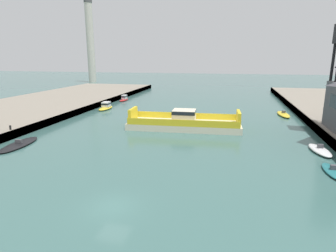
{
  "coord_description": "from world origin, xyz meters",
  "views": [
    {
      "loc": [
        9.2,
        -19.7,
        12.04
      ],
      "look_at": [
        0.0,
        20.63,
        2.0
      ],
      "focal_mm": 30.36,
      "sensor_mm": 36.0,
      "label": 1
    }
  ],
  "objects_px": {
    "moored_boat_mid_left": "(106,106)",
    "moored_boat_far_left": "(283,114)",
    "moored_boat_mid_right": "(333,171)",
    "moored_boat_upstream_a": "(320,150)",
    "moored_boat_far_right": "(124,99)",
    "chain_ferry": "(184,123)",
    "moored_boat_near_left": "(19,144)",
    "smokestack_distant_a": "(90,39)"
  },
  "relations": [
    {
      "from": "moored_boat_mid_left",
      "to": "moored_boat_far_left",
      "type": "distance_m",
      "value": 40.09
    },
    {
      "from": "moored_boat_mid_right",
      "to": "moored_boat_upstream_a",
      "type": "relative_size",
      "value": 0.87
    },
    {
      "from": "moored_boat_far_right",
      "to": "moored_boat_mid_left",
      "type": "bearing_deg",
      "value": -86.91
    },
    {
      "from": "chain_ferry",
      "to": "moored_boat_near_left",
      "type": "xyz_separation_m",
      "value": [
        -20.85,
        -14.85,
        -0.83
      ]
    },
    {
      "from": "moored_boat_mid_left",
      "to": "smokestack_distant_a",
      "type": "relative_size",
      "value": 0.17
    },
    {
      "from": "moored_boat_near_left",
      "to": "moored_boat_far_left",
      "type": "xyz_separation_m",
      "value": [
        39.51,
        30.6,
        0.09
      ]
    },
    {
      "from": "moored_boat_far_right",
      "to": "moored_boat_upstream_a",
      "type": "xyz_separation_m",
      "value": [
        41.52,
        -36.92,
        -0.29
      ]
    },
    {
      "from": "moored_boat_mid_left",
      "to": "moored_boat_mid_right",
      "type": "distance_m",
      "value": 50.39
    },
    {
      "from": "moored_boat_near_left",
      "to": "moored_boat_far_right",
      "type": "bearing_deg",
      "value": 91.72
    },
    {
      "from": "moored_boat_near_left",
      "to": "moored_boat_mid_left",
      "type": "height_order",
      "value": "moored_boat_mid_left"
    },
    {
      "from": "moored_boat_mid_left",
      "to": "moored_boat_far_right",
      "type": "bearing_deg",
      "value": 93.09
    },
    {
      "from": "moored_boat_near_left",
      "to": "moored_boat_mid_left",
      "type": "bearing_deg",
      "value": 91.08
    },
    {
      "from": "chain_ferry",
      "to": "moored_boat_far_left",
      "type": "relative_size",
      "value": 2.71
    },
    {
      "from": "chain_ferry",
      "to": "moored_boat_mid_left",
      "type": "xyz_separation_m",
      "value": [
        -21.4,
        14.66,
        -0.4
      ]
    },
    {
      "from": "moored_boat_upstream_a",
      "to": "moored_boat_mid_right",
      "type": "bearing_deg",
      "value": -94.91
    },
    {
      "from": "moored_boat_near_left",
      "to": "smokestack_distant_a",
      "type": "height_order",
      "value": "smokestack_distant_a"
    },
    {
      "from": "moored_boat_mid_right",
      "to": "moored_boat_far_left",
      "type": "height_order",
      "value": "moored_boat_far_left"
    },
    {
      "from": "moored_boat_near_left",
      "to": "moored_boat_far_left",
      "type": "distance_m",
      "value": 49.98
    },
    {
      "from": "moored_boat_upstream_a",
      "to": "moored_boat_near_left",
      "type": "bearing_deg",
      "value": -171.18
    },
    {
      "from": "chain_ferry",
      "to": "moored_boat_far_right",
      "type": "height_order",
      "value": "chain_ferry"
    },
    {
      "from": "chain_ferry",
      "to": "moored_boat_mid_left",
      "type": "relative_size",
      "value": 3.06
    },
    {
      "from": "moored_boat_near_left",
      "to": "moored_boat_mid_right",
      "type": "height_order",
      "value": "moored_boat_mid_right"
    },
    {
      "from": "moored_boat_mid_left",
      "to": "moored_boat_far_left",
      "type": "xyz_separation_m",
      "value": [
        40.07,
        1.1,
        -0.34
      ]
    },
    {
      "from": "moored_boat_mid_right",
      "to": "smokestack_distant_a",
      "type": "bearing_deg",
      "value": 128.71
    },
    {
      "from": "moored_boat_mid_right",
      "to": "smokestack_distant_a",
      "type": "distance_m",
      "value": 127.08
    },
    {
      "from": "chain_ferry",
      "to": "moored_boat_mid_left",
      "type": "bearing_deg",
      "value": 145.59
    },
    {
      "from": "moored_boat_far_left",
      "to": "smokestack_distant_a",
      "type": "relative_size",
      "value": 0.19
    },
    {
      "from": "moored_boat_upstream_a",
      "to": "moored_boat_mid_left",
      "type": "bearing_deg",
      "value": 150.3
    },
    {
      "from": "chain_ferry",
      "to": "moored_boat_far_right",
      "type": "bearing_deg",
      "value": 128.03
    },
    {
      "from": "moored_boat_mid_left",
      "to": "moored_boat_far_right",
      "type": "relative_size",
      "value": 1.19
    },
    {
      "from": "moored_boat_near_left",
      "to": "moored_boat_mid_left",
      "type": "relative_size",
      "value": 1.25
    },
    {
      "from": "moored_boat_far_right",
      "to": "smokestack_distant_a",
      "type": "height_order",
      "value": "smokestack_distant_a"
    },
    {
      "from": "moored_boat_mid_left",
      "to": "moored_boat_mid_right",
      "type": "height_order",
      "value": "moored_boat_mid_left"
    },
    {
      "from": "moored_boat_mid_left",
      "to": "moored_boat_mid_right",
      "type": "bearing_deg",
      "value": -37.13
    },
    {
      "from": "moored_boat_upstream_a",
      "to": "smokestack_distant_a",
      "type": "relative_size",
      "value": 0.15
    },
    {
      "from": "moored_boat_far_left",
      "to": "moored_boat_upstream_a",
      "type": "distance_m",
      "value": 24.37
    },
    {
      "from": "chain_ferry",
      "to": "moored_boat_mid_right",
      "type": "relative_size",
      "value": 3.92
    },
    {
      "from": "smokestack_distant_a",
      "to": "moored_boat_near_left",
      "type": "bearing_deg",
      "value": -68.17
    },
    {
      "from": "moored_boat_upstream_a",
      "to": "smokestack_distant_a",
      "type": "bearing_deg",
      "value": 131.07
    },
    {
      "from": "moored_boat_far_left",
      "to": "chain_ferry",
      "type": "bearing_deg",
      "value": -139.83
    },
    {
      "from": "moored_boat_near_left",
      "to": "moored_boat_upstream_a",
      "type": "xyz_separation_m",
      "value": [
        40.23,
        6.24,
        0.11
      ]
    },
    {
      "from": "moored_boat_mid_right",
      "to": "moored_boat_far_right",
      "type": "bearing_deg",
      "value": 132.87
    }
  ]
}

